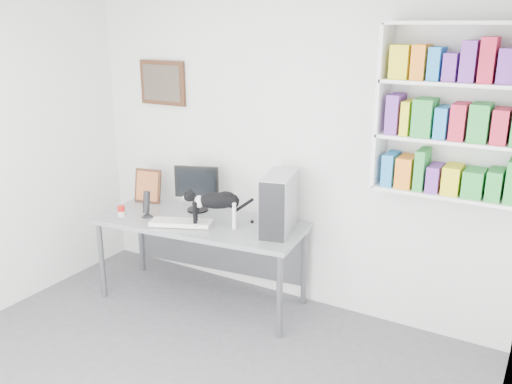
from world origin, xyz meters
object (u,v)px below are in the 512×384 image
at_px(bookshelf, 451,112).
at_px(keyboard, 181,223).
at_px(speaker, 147,204).
at_px(leaning_print, 148,185).
at_px(pc_tower, 279,203).
at_px(soup_can, 121,211).
at_px(desk, 202,261).
at_px(monitor, 197,188).
at_px(cat, 216,210).

distance_m(bookshelf, keyboard, 2.37).
relative_size(keyboard, speaker, 2.08).
distance_m(speaker, leaning_print, 0.45).
height_order(pc_tower, leaning_print, pc_tower).
height_order(speaker, soup_can, speaker).
distance_m(bookshelf, desk, 2.47).
height_order(monitor, pc_tower, pc_tower).
bearing_deg(cat, desk, 133.24).
xyz_separation_m(monitor, keyboard, (0.10, -0.38, -0.20)).
height_order(bookshelf, soup_can, bookshelf).
bearing_deg(bookshelf, leaning_print, -176.83).
bearing_deg(pc_tower, cat, -172.46).
bearing_deg(monitor, pc_tower, -26.13).
height_order(bookshelf, cat, bookshelf).
xyz_separation_m(desk, monitor, (-0.19, 0.22, 0.60)).
distance_m(monitor, soup_can, 0.71).
bearing_deg(leaning_print, bookshelf, -8.34).
distance_m(pc_tower, leaning_print, 1.48).
bearing_deg(keyboard, leaning_print, 128.82).
bearing_deg(bookshelf, desk, -169.98).
bearing_deg(desk, pc_tower, 4.01).
distance_m(monitor, speaker, 0.48).
bearing_deg(leaning_print, speaker, -62.37).
height_order(monitor, soup_can, monitor).
height_order(desk, soup_can, soup_can).
height_order(monitor, leaning_print, monitor).
bearing_deg(soup_can, speaker, 25.65).
height_order(desk, cat, cat).
relative_size(desk, leaning_print, 5.47).
height_order(monitor, speaker, monitor).
bearing_deg(leaning_print, cat, -26.17).
bearing_deg(speaker, pc_tower, 15.11).
relative_size(speaker, cat, 0.47).
distance_m(pc_tower, speaker, 1.23).
xyz_separation_m(speaker, leaning_print, (-0.28, 0.34, 0.04)).
xyz_separation_m(monitor, speaker, (-0.29, -0.37, -0.09)).
xyz_separation_m(bookshelf, cat, (-1.75, -0.41, -0.91)).
relative_size(desk, keyboard, 3.56).
xyz_separation_m(desk, soup_can, (-0.70, -0.25, 0.43)).
distance_m(bookshelf, soup_can, 2.91).
height_order(speaker, cat, cat).
xyz_separation_m(pc_tower, speaker, (-1.19, -0.28, -0.12)).
distance_m(desk, monitor, 0.67).
distance_m(monitor, pc_tower, 0.91).
distance_m(desk, pc_tower, 0.97).
xyz_separation_m(keyboard, pc_tower, (0.81, 0.29, 0.23)).
bearing_deg(soup_can, keyboard, 9.15).
height_order(bookshelf, leaning_print, bookshelf).
xyz_separation_m(desk, keyboard, (-0.09, -0.16, 0.41)).
bearing_deg(monitor, keyboard, -96.50).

